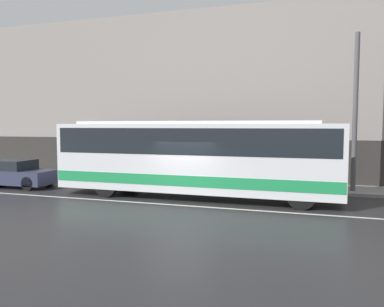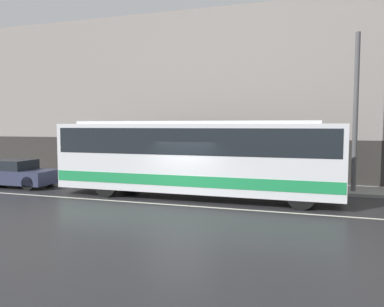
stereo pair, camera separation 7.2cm
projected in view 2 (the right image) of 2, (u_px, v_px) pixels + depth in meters
The scene contains 7 objects.
ground_plane at pixel (180, 205), 14.84m from camera, with size 60.00×60.00×0.00m, color #262628.
sidewalk at pixel (213, 184), 19.86m from camera, with size 60.00×2.59×0.15m.
building_facade at pixel (220, 99), 20.88m from camera, with size 60.00×0.35×9.66m.
lane_stripe at pixel (180, 205), 14.84m from camera, with size 54.00×0.14×0.01m.
transit_bus at pixel (194, 155), 16.36m from camera, with size 12.31×2.52×3.36m.
sedan_dark_behind at pixel (14, 174), 19.45m from camera, with size 4.51×1.77×1.39m.
utility_pole_near at pixel (356, 113), 16.96m from camera, with size 0.22×0.22×7.19m.
Camera 2 is at (4.92, -13.80, 3.17)m, focal length 35.00 mm.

